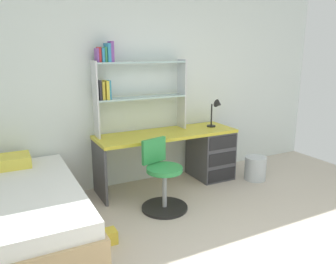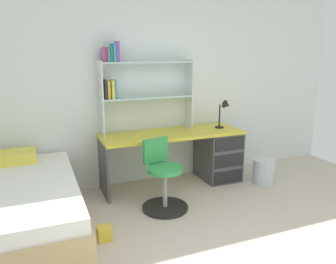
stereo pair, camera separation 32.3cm
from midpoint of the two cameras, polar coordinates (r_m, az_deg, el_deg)
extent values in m
cube|color=silver|center=(4.46, -0.83, 7.49)|extent=(5.74, 0.06, 2.52)
cube|color=gold|center=(4.31, 2.93, -0.36)|extent=(1.84, 0.59, 0.04)
cube|color=#4C4C51|center=(4.73, 10.43, -3.81)|extent=(0.48, 0.56, 0.68)
cube|color=#4C4C51|center=(4.14, -8.68, -6.34)|extent=(0.03, 0.53, 0.68)
cube|color=black|center=(4.58, 12.23, -7.49)|extent=(0.43, 0.01, 0.17)
cube|color=black|center=(4.50, 12.37, -4.81)|extent=(0.43, 0.01, 0.17)
cube|color=black|center=(4.44, 12.52, -2.05)|extent=(0.43, 0.01, 0.17)
cube|color=silver|center=(4.11, -9.06, 5.56)|extent=(0.02, 0.22, 0.91)
cube|color=silver|center=(4.52, 5.68, 6.40)|extent=(0.02, 0.22, 0.91)
cube|color=silver|center=(4.28, -1.35, 5.92)|extent=(1.15, 0.22, 0.02)
cube|color=silver|center=(4.24, -1.38, 11.78)|extent=(1.15, 0.22, 0.02)
cube|color=#26262D|center=(4.10, -8.51, 7.21)|extent=(0.03, 0.18, 0.23)
cube|color=yellow|center=(4.12, -7.92, 7.11)|extent=(0.03, 0.13, 0.21)
cube|color=yellow|center=(4.13, -7.31, 7.21)|extent=(0.03, 0.18, 0.22)
cube|color=#338CBF|center=(4.13, -6.86, 7.25)|extent=(0.03, 0.12, 0.22)
cube|color=purple|center=(4.08, -8.78, 12.79)|extent=(0.02, 0.13, 0.16)
cube|color=red|center=(4.08, -8.40, 12.91)|extent=(0.03, 0.12, 0.17)
cube|color=#338CBF|center=(4.09, -7.95, 12.86)|extent=(0.03, 0.16, 0.16)
cube|color=#4CA559|center=(4.10, -7.44, 12.94)|extent=(0.02, 0.13, 0.17)
cube|color=#338CBF|center=(4.11, -7.01, 13.25)|extent=(0.03, 0.19, 0.21)
cube|color=purple|center=(4.12, -6.40, 13.43)|extent=(0.04, 0.13, 0.24)
cylinder|color=black|center=(4.65, 10.66, 0.82)|extent=(0.12, 0.12, 0.02)
cylinder|color=black|center=(4.62, 10.74, 2.73)|extent=(0.02, 0.02, 0.30)
cone|color=black|center=(4.59, 12.01, 4.51)|extent=(0.12, 0.11, 0.13)
cylinder|color=black|center=(3.89, 1.94, -12.73)|extent=(0.52, 0.52, 0.03)
cylinder|color=#A5A8AD|center=(3.80, 1.97, -9.91)|extent=(0.05, 0.05, 0.45)
cylinder|color=green|center=(3.71, 2.00, -6.39)|extent=(0.40, 0.40, 0.05)
cube|color=green|center=(3.79, 0.32, -3.15)|extent=(0.32, 0.12, 0.28)
cube|color=tan|center=(3.51, -22.38, -13.55)|extent=(1.24, 1.88, 0.40)
cube|color=white|center=(3.40, -22.80, -9.48)|extent=(1.18, 1.82, 0.14)
cube|color=#EAD84C|center=(4.01, -22.93, -4.02)|extent=(0.50, 0.32, 0.12)
cylinder|color=silver|center=(4.76, 17.87, -6.39)|extent=(0.29, 0.29, 0.33)
cube|color=gold|center=(3.33, -7.93, -16.75)|extent=(0.13, 0.13, 0.13)
camera|label=1|loc=(0.16, -87.37, 0.65)|focal=35.87mm
camera|label=2|loc=(0.16, 92.63, -0.65)|focal=35.87mm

